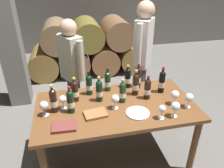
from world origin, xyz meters
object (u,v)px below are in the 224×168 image
wine_bottle_0 (147,89)px  sommelier_presenting (143,53)px  wine_bottle_6 (162,82)px  wine_bottle_10 (138,77)px  wine_bottle_1 (89,85)px  leather_ledger (64,126)px  wine_glass_3 (189,98)px  wine_glass_0 (63,100)px  wine_bottle_3 (123,92)px  wine_glass_1 (44,106)px  wine_glass_6 (162,109)px  serving_plate (138,113)px  wine_glass_2 (175,107)px  wine_bottle_2 (128,78)px  wine_glass_5 (115,99)px  wine_glass_4 (175,95)px  dining_table (116,112)px  wine_bottle_8 (53,100)px  taster_seated_left (72,68)px  wine_bottle_11 (108,81)px  wine_bottle_5 (75,91)px  wine_bottle_4 (99,91)px  tasting_notebook (95,114)px  wine_bottle_9 (136,84)px

wine_bottle_0 → sommelier_presenting: (0.18, 0.69, 0.16)m
wine_bottle_6 → wine_bottle_10: size_ratio=1.04×
wine_bottle_1 → leather_ledger: wine_bottle_1 is taller
wine_bottle_10 → wine_glass_3: bearing=-55.2°
wine_bottle_6 → wine_glass_0: size_ratio=2.07×
wine_bottle_3 → wine_glass_3: bearing=-21.3°
wine_glass_1 → wine_glass_6: size_ratio=1.08×
wine_bottle_6 → serving_plate: size_ratio=1.33×
wine_glass_2 → wine_glass_0: bearing=160.8°
wine_bottle_2 → wine_glass_5: (-0.25, -0.42, -0.01)m
wine_glass_1 → wine_glass_4: 1.34m
dining_table → wine_glass_1: 0.76m
wine_bottle_8 → taster_seated_left: 0.74m
wine_bottle_11 → wine_glass_5: wine_bottle_11 is taller
wine_bottle_5 → taster_seated_left: 0.54m
wine_bottle_11 → wine_glass_0: bearing=-151.8°
wine_glass_0 → wine_glass_2: wine_glass_2 is taller
wine_bottle_10 → taster_seated_left: size_ratio=0.20×
wine_bottle_2 → wine_glass_1: 1.03m
wine_bottle_3 → dining_table: bearing=-148.9°
wine_bottle_4 → wine_glass_2: bearing=-33.5°
tasting_notebook → dining_table: bearing=22.1°
wine_bottle_2 → wine_bottle_10: wine_bottle_10 is taller
wine_bottle_5 → tasting_notebook: 0.38m
dining_table → wine_glass_6: 0.53m
wine_bottle_3 → taster_seated_left: 0.84m
wine_bottle_2 → wine_bottle_3: wine_bottle_2 is taller
wine_bottle_0 → sommelier_presenting: size_ratio=0.16×
wine_glass_1 → sommelier_presenting: sommelier_presenting is taller
wine_glass_5 → tasting_notebook: wine_glass_5 is taller
wine_bottle_2 → wine_bottle_3: 0.34m
dining_table → wine_bottle_1: size_ratio=5.99×
wine_glass_4 → wine_glass_1: bearing=176.2°
wine_bottle_0 → wine_glass_1: 1.10m
wine_bottle_1 → wine_glass_3: size_ratio=1.74×
wine_bottle_8 → wine_bottle_10: wine_bottle_10 is taller
wine_bottle_2 → serving_plate: 0.57m
wine_bottle_11 → wine_glass_0: 0.60m
wine_bottle_4 → wine_glass_0: wine_bottle_4 is taller
wine_bottle_9 → wine_bottle_2: bearing=101.8°
wine_bottle_3 → wine_glass_1: 0.82m
wine_bottle_0 → sommelier_presenting: bearing=75.3°
tasting_notebook → wine_glass_3: bearing=-10.9°
wine_bottle_3 → wine_glass_5: (-0.11, -0.11, -0.01)m
wine_glass_1 → wine_bottle_3: bearing=5.5°
wine_bottle_1 → wine_bottle_0: bearing=-20.6°
wine_bottle_3 → wine_bottle_6: size_ratio=0.86×
wine_bottle_9 → wine_bottle_5: bearing=178.8°
wine_bottle_0 → dining_table: bearing=-171.2°
wine_glass_1 → tasting_notebook: (0.49, -0.11, -0.10)m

